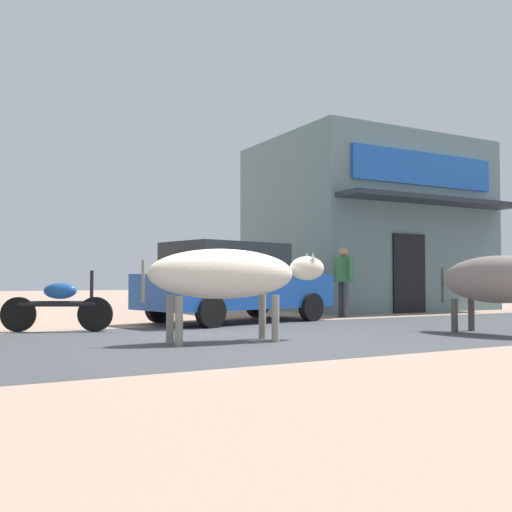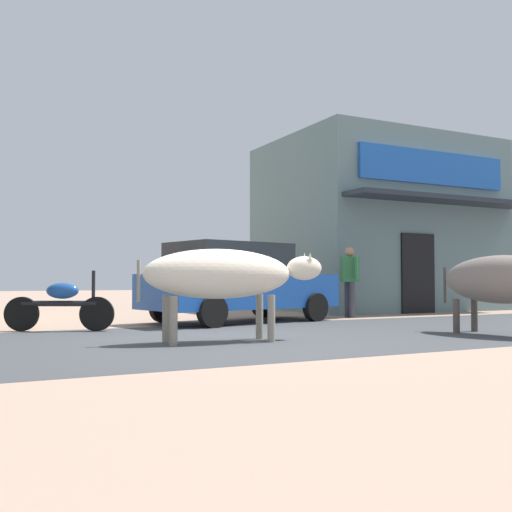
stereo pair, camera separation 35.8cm
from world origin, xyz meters
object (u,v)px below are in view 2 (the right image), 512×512
object	(u,v)px
parked_motorcycle	(61,304)
pedestrian_by_shop	(350,276)
cow_near_brown	(223,275)
parked_hatchback_car	(237,282)
cow_far_dark	(504,280)

from	to	relation	value
parked_motorcycle	pedestrian_by_shop	size ratio (longest dim) A/B	1.04
parked_motorcycle	cow_near_brown	xyz separation A→B (m)	(1.78, -2.92, 0.50)
parked_hatchback_car	cow_far_dark	bearing A→B (deg)	-60.77
parked_hatchback_car	pedestrian_by_shop	bearing A→B (deg)	4.08
parked_hatchback_car	parked_motorcycle	world-z (taller)	parked_hatchback_car
parked_hatchback_car	cow_near_brown	world-z (taller)	parked_hatchback_car
parked_hatchback_car	parked_motorcycle	distance (m)	3.68
cow_far_dark	pedestrian_by_shop	size ratio (longest dim) A/B	1.57
parked_hatchback_car	parked_motorcycle	xyz separation A→B (m)	(-3.62, -0.56, -0.38)
cow_far_dark	pedestrian_by_shop	xyz separation A→B (m)	(0.45, 4.80, 0.08)
cow_near_brown	cow_far_dark	size ratio (longest dim) A/B	1.07
parked_hatchback_car	pedestrian_by_shop	xyz separation A→B (m)	(3.01, 0.21, 0.13)
parked_hatchback_car	cow_near_brown	bearing A→B (deg)	-117.95
parked_motorcycle	pedestrian_by_shop	distance (m)	6.70
parked_motorcycle	cow_far_dark	size ratio (longest dim) A/B	0.66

